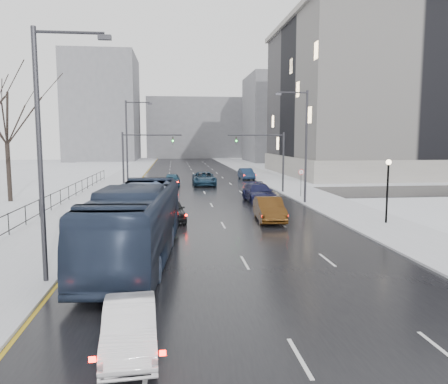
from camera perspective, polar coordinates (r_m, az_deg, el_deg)
name	(u,v)px	position (r m, az deg, el deg)	size (l,w,h in m)	color
road	(199,183)	(58.02, -3.34, 1.22)	(16.00, 150.00, 0.04)	black
cross_road	(205,194)	(46.11, -2.49, -0.25)	(130.00, 10.00, 0.04)	black
sidewalk_left	(118,183)	(58.37, -13.69, 1.13)	(5.00, 150.00, 0.16)	silver
sidewalk_right	(276,181)	(59.53, 6.81, 1.39)	(5.00, 150.00, 0.16)	silver
park_strip	(42,184)	(60.30, -22.68, 0.95)	(14.00, 150.00, 0.12)	white
tree_park_e	(11,202)	(44.62, -26.10, -1.23)	(9.45, 9.45, 13.50)	black
iron_fence	(15,219)	(29.71, -25.68, -3.22)	(0.06, 70.00, 1.30)	black
streetlight_r_mid	(304,141)	(39.33, 10.36, 6.57)	(2.95, 0.25, 10.00)	#2D2D33
streetlight_l_near	(45,144)	(18.31, -22.30, 5.86)	(2.95, 0.25, 10.00)	#2D2D33
streetlight_l_far	(129,141)	(49.88, -12.32, 6.59)	(2.95, 0.25, 10.00)	#2D2D33
lamppost_r_mid	(388,182)	(31.22, 20.61, 1.25)	(0.36, 0.36, 4.28)	black
mast_signal_right	(274,155)	(46.87, 6.49, 4.84)	(6.10, 0.33, 6.50)	#2D2D33
mast_signal_left	(134,155)	(45.85, -11.72, 4.69)	(6.10, 0.33, 6.50)	#2D2D33
no_uturn_sign	(301,175)	(43.60, 10.04, 2.24)	(0.60, 0.06, 2.70)	#2D2D33
civic_building	(405,106)	(79.63, 22.53, 10.33)	(41.00, 31.00, 24.80)	gray
bldg_far_right	(293,119)	(117.00, 9.04, 9.42)	(24.00, 20.00, 22.00)	slate
bldg_far_left	(103,108)	(124.33, -15.50, 10.49)	(18.00, 22.00, 28.00)	slate
bldg_far_center	(197,129)	(137.86, -3.60, 8.27)	(30.00, 18.00, 18.00)	slate
sedan_left_near	(130,326)	(12.76, -12.19, -16.78)	(1.40, 4.02, 1.32)	white
bus	(136,223)	(21.10, -11.37, -4.00)	(3.03, 12.94, 3.61)	#253149
sedan_center_near	(171,210)	(31.05, -6.97, -2.32)	(1.86, 4.61, 1.57)	black
sedan_right_near	(269,209)	(30.97, 5.93, -2.25)	(1.76, 5.04, 1.66)	#41250B
sedan_right_cross	(204,179)	(54.53, -2.61, 1.77)	(2.78, 6.04, 1.68)	#19334B
sedan_right_far	(259,193)	(40.25, 4.57, -0.10)	(2.35, 5.77, 1.68)	#121438
sedan_center_far	(172,180)	(53.63, -6.82, 1.60)	(1.90, 4.73, 1.61)	navy
sedan_right_distant	(246,174)	(62.67, 2.93, 2.39)	(1.65, 4.75, 1.56)	#162743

